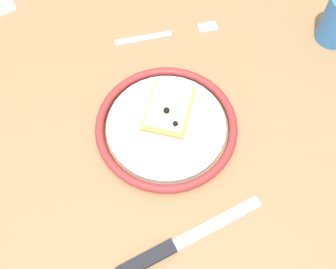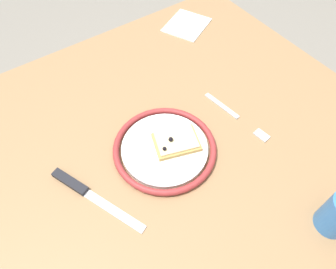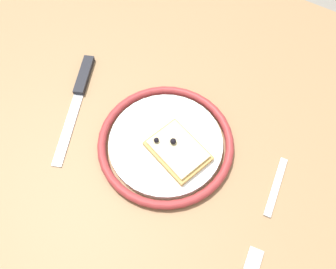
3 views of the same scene
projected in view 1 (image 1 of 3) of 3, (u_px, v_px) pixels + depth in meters
name	position (u px, v px, depth m)	size (l,w,h in m)	color
ground_plane	(161.00, 235.00, 1.36)	(6.00, 6.00, 0.00)	gray
dining_table	(156.00, 152.00, 0.79)	(1.09, 0.92, 0.73)	#936D47
plate	(166.00, 124.00, 0.70)	(0.24, 0.24, 0.02)	white
pizza_slice_near	(169.00, 108.00, 0.71)	(0.12, 0.10, 0.03)	tan
knife	(167.00, 249.00, 0.61)	(0.11, 0.23, 0.01)	silver
fork	(168.00, 34.00, 0.80)	(0.04, 0.20, 0.00)	silver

